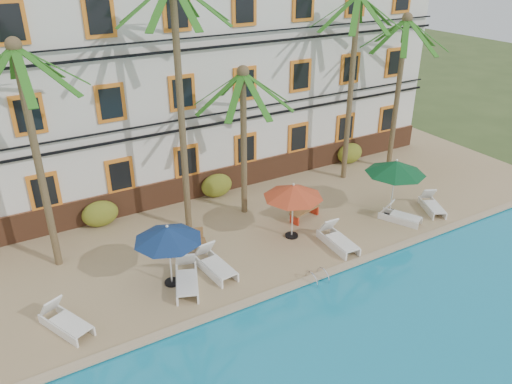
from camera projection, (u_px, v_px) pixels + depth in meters
ground at (302, 270)px, 18.41m from camera, size 100.00×100.00×0.00m
pool_deck at (238, 211)px, 22.22m from camera, size 30.00×12.00×0.25m
pool_coping at (317, 276)px, 17.59m from camera, size 30.00×0.35×0.06m
hotel_building at (186, 71)px, 23.75m from camera, size 25.40×6.44×10.22m
palm_a at (31, 130)px, 16.07m from camera, size 4.10×4.10×8.10m
palm_b at (179, 81)px, 17.97m from camera, size 4.10×4.10×9.77m
palm_c at (243, 121)px, 20.12m from camera, size 4.10×4.10×6.39m
palm_d at (353, 65)px, 22.71m from camera, size 4.10×4.10×8.89m
palm_e at (400, 73)px, 24.16m from camera, size 4.10×4.10×7.76m
shrub_left at (100, 214)px, 20.63m from camera, size 1.50×0.90×1.10m
shrub_mid at (217, 185)px, 23.05m from camera, size 1.50×0.90×1.10m
shrub_right at (350, 153)px, 26.63m from camera, size 1.50×0.90×1.10m
umbrella_blue at (168, 234)px, 16.41m from camera, size 2.33×2.33×2.33m
umbrella_red at (293, 191)px, 19.18m from camera, size 2.37×2.37×2.37m
umbrella_green at (396, 167)px, 20.87m from camera, size 2.54×2.54×2.54m
lounger_a at (65, 321)px, 15.12m from camera, size 1.40×2.01×0.90m
lounger_b at (187, 278)px, 17.03m from camera, size 1.44×2.19×0.98m
lounger_c at (214, 264)px, 17.80m from camera, size 0.91×2.08×0.96m
lounger_d at (337, 239)px, 19.31m from camera, size 0.82×2.02×0.94m
lounger_e at (399, 215)px, 21.09m from camera, size 1.31×1.83×0.82m
lounger_f at (432, 205)px, 21.94m from camera, size 1.32×1.85×0.83m
bench_left at (186, 241)px, 18.84m from camera, size 1.57×0.83×0.93m
bench_right at (303, 208)px, 21.22m from camera, size 1.57×0.84×0.93m
pool_ladder at (317, 279)px, 17.49m from camera, size 0.54×0.74×0.74m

